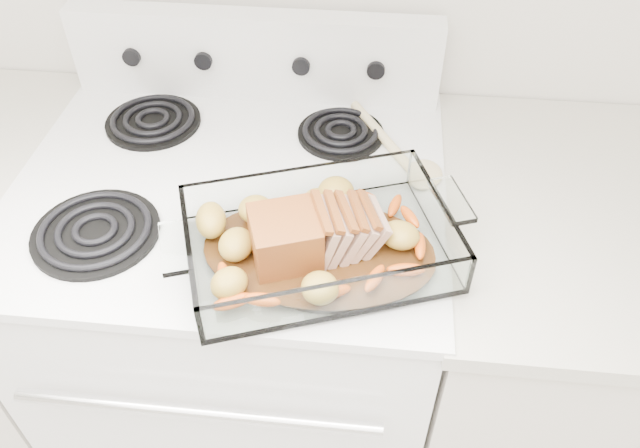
# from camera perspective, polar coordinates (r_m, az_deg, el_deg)

# --- Properties ---
(electric_range) EXTENTS (0.78, 0.70, 1.12)m
(electric_range) POSITION_cam_1_polar(r_m,az_deg,el_deg) (1.48, -6.48, -9.58)
(electric_range) COLOR white
(electric_range) RESTS_ON ground
(counter_right) EXTENTS (0.58, 0.68, 0.93)m
(counter_right) POSITION_cam_1_polar(r_m,az_deg,el_deg) (1.52, 19.42, -11.58)
(counter_right) COLOR silver
(counter_right) RESTS_ON ground
(baking_dish) EXTENTS (0.40, 0.26, 0.08)m
(baking_dish) POSITION_cam_1_polar(r_m,az_deg,el_deg) (0.97, -0.12, -1.99)
(baking_dish) COLOR white
(baking_dish) RESTS_ON electric_range
(pork_roast) EXTENTS (0.21, 0.10, 0.08)m
(pork_roast) POSITION_cam_1_polar(r_m,az_deg,el_deg) (0.96, -1.33, -0.79)
(pork_roast) COLOR brown
(pork_roast) RESTS_ON baking_dish
(roast_vegetables) EXTENTS (0.35, 0.19, 0.04)m
(roast_vegetables) POSITION_cam_1_polar(r_m,az_deg,el_deg) (0.99, -0.13, -0.20)
(roast_vegetables) COLOR #C93900
(roast_vegetables) RESTS_ON baking_dish
(wooden_spoon) EXTENTS (0.18, 0.26, 0.02)m
(wooden_spoon) POSITION_cam_1_polar(r_m,az_deg,el_deg) (1.18, 7.83, 6.12)
(wooden_spoon) COLOR beige
(wooden_spoon) RESTS_ON electric_range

